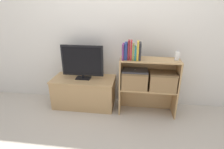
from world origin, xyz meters
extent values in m
plane|color=#BCB2A3|center=(0.00, 0.00, 0.00)|extent=(16.00, 16.00, 0.00)
cube|color=silver|center=(0.00, 0.48, 1.20)|extent=(10.00, 0.05, 2.40)
cube|color=tan|center=(-0.45, 0.22, 0.22)|extent=(0.93, 0.45, 0.44)
cube|color=tan|center=(-0.45, 0.22, 0.45)|extent=(0.95, 0.47, 0.02)
cube|color=black|center=(-0.45, 0.22, 0.47)|extent=(0.22, 0.14, 0.02)
cylinder|color=black|center=(-0.45, 0.22, 0.50)|extent=(0.04, 0.04, 0.04)
cube|color=black|center=(-0.45, 0.22, 0.75)|extent=(0.63, 0.04, 0.46)
cube|color=black|center=(-0.45, 0.20, 0.75)|extent=(0.58, 0.00, 0.40)
cube|color=tan|center=(0.12, 0.14, 0.20)|extent=(0.02, 0.29, 0.41)
cube|color=tan|center=(0.91, 0.14, 0.20)|extent=(0.02, 0.29, 0.41)
cube|color=tan|center=(0.52, 0.28, 0.20)|extent=(0.77, 0.02, 0.41)
cube|color=tan|center=(0.52, 0.14, 0.40)|extent=(0.77, 0.29, 0.02)
cube|color=tan|center=(0.12, 0.14, 0.62)|extent=(0.02, 0.29, 0.42)
cube|color=tan|center=(0.91, 0.14, 0.62)|extent=(0.02, 0.29, 0.42)
cube|color=tan|center=(0.52, 0.28, 0.62)|extent=(0.77, 0.02, 0.42)
cube|color=tan|center=(0.52, 0.14, 0.82)|extent=(0.77, 0.29, 0.02)
cube|color=#6B2D66|center=(0.16, 0.10, 0.93)|extent=(0.02, 0.16, 0.21)
cube|color=navy|center=(0.19, 0.10, 0.94)|extent=(0.04, 0.13, 0.22)
cube|color=maroon|center=(0.23, 0.10, 0.96)|extent=(0.03, 0.12, 0.25)
cube|color=#B22328|center=(0.26, 0.10, 0.96)|extent=(0.02, 0.13, 0.25)
cube|color=olive|center=(0.29, 0.10, 0.93)|extent=(0.02, 0.14, 0.21)
cube|color=#1E7075|center=(0.32, 0.10, 0.92)|extent=(0.02, 0.13, 0.17)
cube|color=gold|center=(0.35, 0.10, 0.95)|extent=(0.02, 0.15, 0.24)
cube|color=#232328|center=(0.38, 0.10, 0.94)|extent=(0.03, 0.14, 0.23)
cube|color=white|center=(0.86, 0.14, 0.89)|extent=(0.05, 0.03, 0.11)
cylinder|color=silver|center=(0.86, 0.14, 0.96)|extent=(0.01, 0.01, 0.03)
cube|color=#937047|center=(0.33, 0.13, 0.53)|extent=(0.35, 0.25, 0.25)
cube|color=brown|center=(0.33, 0.13, 0.64)|extent=(0.36, 0.26, 0.02)
cube|color=#937047|center=(0.71, 0.13, 0.53)|extent=(0.35, 0.25, 0.25)
cube|color=brown|center=(0.71, 0.13, 0.64)|extent=(0.36, 0.26, 0.02)
cube|color=#2D2D33|center=(0.33, 0.13, 0.66)|extent=(0.35, 0.24, 0.02)
cylinder|color=#99999E|center=(0.33, 0.13, 0.68)|extent=(0.02, 0.02, 0.00)
camera|label=1|loc=(0.32, -2.17, 1.49)|focal=28.00mm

